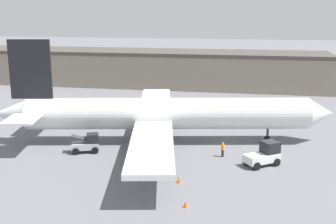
% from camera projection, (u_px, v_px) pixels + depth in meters
% --- Properties ---
extents(ground_plane, '(400.00, 400.00, 0.00)m').
position_uv_depth(ground_plane, '(168.00, 142.00, 50.49)').
color(ground_plane, slate).
extents(terminal_building, '(79.88, 13.15, 7.30)m').
position_uv_depth(terminal_building, '(134.00, 67.00, 89.75)').
color(terminal_building, gray).
rests_on(terminal_building, ground_plane).
extents(airplane, '(40.07, 36.63, 12.16)m').
position_uv_depth(airplane, '(159.00, 114.00, 49.69)').
color(airplane, silver).
rests_on(airplane, ground_plane).
extents(ground_crew_worker, '(0.36, 0.36, 1.64)m').
position_uv_depth(ground_crew_worker, '(223.00, 149.00, 45.04)').
color(ground_crew_worker, '#1E2338').
rests_on(ground_crew_worker, ground_plane).
extents(baggage_tug, '(3.87, 3.57, 2.41)m').
position_uv_depth(baggage_tug, '(264.00, 154.00, 42.59)').
color(baggage_tug, silver).
rests_on(baggage_tug, ground_plane).
extents(belt_loader_truck, '(3.29, 2.63, 2.07)m').
position_uv_depth(belt_loader_truck, '(87.00, 143.00, 46.55)').
color(belt_loader_truck, '#B2B2B7').
rests_on(belt_loader_truck, ground_plane).
extents(pushback_tug, '(3.19, 3.22, 2.07)m').
position_uv_depth(pushback_tug, '(148.00, 150.00, 44.62)').
color(pushback_tug, '#2D2D33').
rests_on(pushback_tug, ground_plane).
extents(safety_cone_near, '(0.36, 0.36, 0.55)m').
position_uv_depth(safety_cone_near, '(186.00, 204.00, 33.48)').
color(safety_cone_near, '#EF590F').
rests_on(safety_cone_near, ground_plane).
extents(safety_cone_far, '(0.36, 0.36, 0.55)m').
position_uv_depth(safety_cone_far, '(179.00, 180.00, 38.29)').
color(safety_cone_far, '#EF590F').
rests_on(safety_cone_far, ground_plane).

